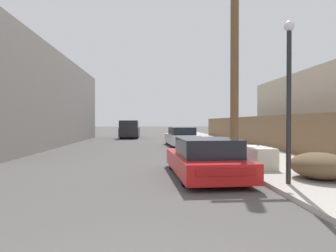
% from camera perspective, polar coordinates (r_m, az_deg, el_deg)
% --- Properties ---
extents(sidewalk_curb, '(4.20, 63.00, 0.12)m').
position_cam_1_polar(sidewalk_curb, '(26.31, 7.98, -2.79)').
color(sidewalk_curb, '#ADA89E').
rests_on(sidewalk_curb, ground).
extents(discarded_fridge, '(0.74, 1.82, 0.73)m').
position_cam_1_polar(discarded_fridge, '(11.02, 16.79, -5.64)').
color(discarded_fridge, silver).
rests_on(discarded_fridge, sidewalk_curb).
extents(parked_sports_car_red, '(2.11, 4.68, 1.20)m').
position_cam_1_polar(parked_sports_car_red, '(9.38, 7.04, -6.22)').
color(parked_sports_car_red, red).
rests_on(parked_sports_car_red, ground).
extents(car_parked_mid, '(2.16, 4.71, 1.32)m').
position_cam_1_polar(car_parked_mid, '(21.28, 2.55, -2.10)').
color(car_parked_mid, silver).
rests_on(car_parked_mid, ground).
extents(pickup_truck, '(1.97, 5.65, 1.85)m').
position_cam_1_polar(pickup_truck, '(31.77, -7.30, -0.62)').
color(pickup_truck, '#232328').
rests_on(pickup_truck, ground).
extents(utility_pole, '(1.80, 0.35, 8.34)m').
position_cam_1_polar(utility_pole, '(13.37, 12.56, 12.30)').
color(utility_pole, brown).
rests_on(utility_pole, sidewalk_curb).
extents(street_lamp, '(0.26, 0.26, 4.13)m').
position_cam_1_polar(street_lamp, '(8.23, 22.04, 6.68)').
color(street_lamp, '#232326').
rests_on(street_lamp, sidewalk_curb).
extents(brush_pile, '(1.52, 1.75, 0.73)m').
position_cam_1_polar(brush_pile, '(9.37, 26.91, -6.74)').
color(brush_pile, brown).
rests_on(brush_pile, sidewalk_curb).
extents(wooden_fence, '(0.08, 34.24, 1.96)m').
position_cam_1_polar(wooden_fence, '(20.47, 16.93, -0.93)').
color(wooden_fence, brown).
rests_on(wooden_fence, sidewalk_curb).
extents(building_left_block, '(7.00, 21.40, 6.41)m').
position_cam_1_polar(building_left_block, '(24.41, -26.53, 4.24)').
color(building_left_block, gray).
rests_on(building_left_block, ground).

